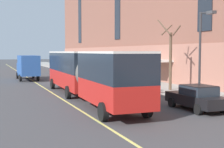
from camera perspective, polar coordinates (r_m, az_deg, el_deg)
name	(u,v)px	position (r m, az deg, el deg)	size (l,w,h in m)	color
ground_plane	(78,97)	(24.88, -6.19, -4.27)	(260.00, 260.00, 0.00)	#424244
sidewalk	(161,87)	(31.31, 8.87, -2.43)	(5.72, 160.00, 0.15)	#9E9B93
city_bus	(86,72)	(23.69, -4.79, 0.44)	(3.21, 18.38, 3.63)	red
parked_car_white_0	(105,78)	(34.06, -1.35, -0.66)	(2.12, 4.71, 1.56)	silver
parked_car_silver_3	(62,68)	(54.18, -9.16, 1.06)	(2.12, 4.67, 1.56)	#B7B7BC
parked_car_black_4	(197,97)	(20.02, 15.25, -4.16)	(2.02, 4.42, 1.56)	black
parked_car_red_5	(75,71)	(45.39, -6.74, 0.50)	(1.90, 4.27, 1.56)	#B21E19
parked_car_white_6	(135,84)	(27.34, 4.23, -1.84)	(2.07, 4.76, 1.56)	silver
box_truck	(28,66)	(40.89, -15.14, 1.38)	(2.36, 7.08, 3.13)	#285199
street_tree_mid_block	(170,56)	(28.63, 10.58, 3.25)	(1.68, 1.73, 6.36)	brown
street_lamp	(202,46)	(22.23, 16.20, 4.91)	(0.36, 1.48, 6.17)	#2D2D30
lane_centerline	(53,93)	(27.45, -10.71, -3.52)	(0.16, 140.00, 0.01)	#E0D66B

